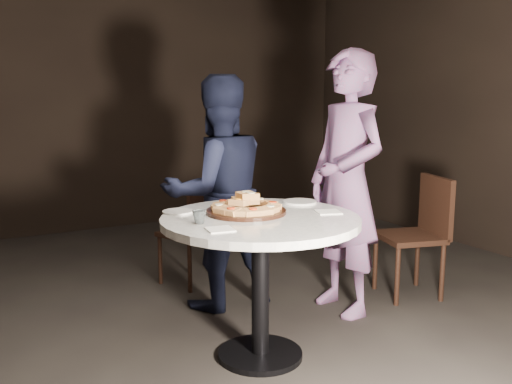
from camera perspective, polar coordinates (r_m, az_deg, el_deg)
floor at (r=3.48m, az=-0.54°, el=-15.58°), size 7.00×7.00×0.00m
table at (r=3.17m, az=0.44°, el=-5.19°), size 1.30×1.30×0.83m
serving_board at (r=3.22m, az=-0.99°, el=-1.96°), size 0.57×0.57×0.02m
focaccia_pile at (r=3.21m, az=-1.00°, el=-1.29°), size 0.41×0.40×0.11m
plate_left at (r=3.27m, az=-7.84°, el=-1.96°), size 0.22×0.22×0.01m
plate_right at (r=3.53m, az=4.41°, el=-0.99°), size 0.27×0.27×0.01m
water_glass at (r=2.98m, az=-5.66°, el=-2.49°), size 0.10×0.10×0.07m
napkin_near at (r=2.84m, az=-3.62°, el=-3.75°), size 0.15×0.15×0.01m
napkin_far at (r=3.27m, az=7.23°, el=-1.98°), size 0.17×0.17×0.01m
chair_far at (r=4.45m, az=-5.96°, el=-3.48°), size 0.50×0.51×0.81m
chair_right at (r=4.39m, az=16.17°, el=-3.41°), size 0.53×0.51×0.89m
diner_navy at (r=3.96m, az=-3.87°, el=-0.11°), size 0.82×0.66×1.62m
diner_teal at (r=3.89m, az=9.03°, el=0.85°), size 0.44×0.66×1.78m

